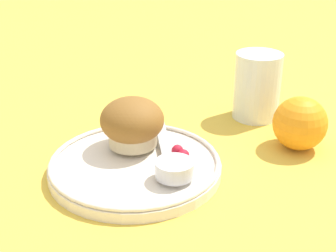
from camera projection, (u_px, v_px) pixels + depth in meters
ground_plane at (140, 170)px, 0.63m from camera, size 3.00×3.00×0.00m
plate at (134, 165)px, 0.62m from camera, size 0.23×0.23×0.02m
muffin at (132, 123)px, 0.64m from camera, size 0.09×0.09×0.07m
cream_ramekin at (174, 168)px, 0.57m from camera, size 0.05×0.05×0.02m
berry_pair at (180, 153)px, 0.62m from camera, size 0.03×0.02×0.02m
butter_knife at (165, 147)px, 0.64m from camera, size 0.18×0.09×0.00m
orange_fruit at (300, 123)px, 0.67m from camera, size 0.08×0.08×0.08m
juice_glass at (257, 86)px, 0.77m from camera, size 0.08×0.08×0.11m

